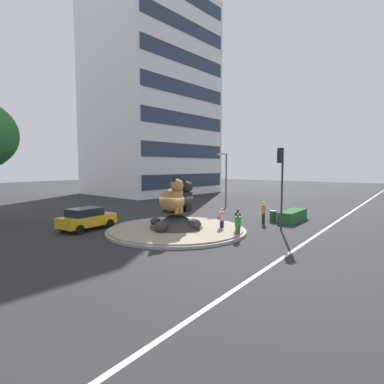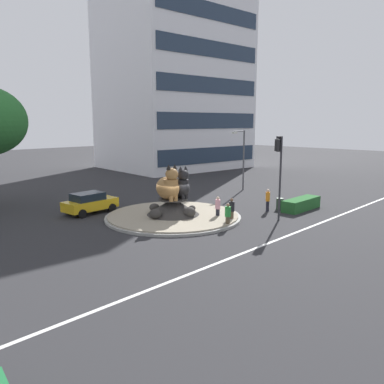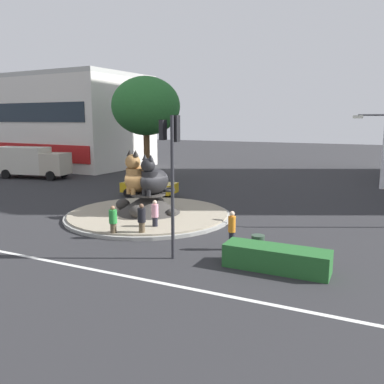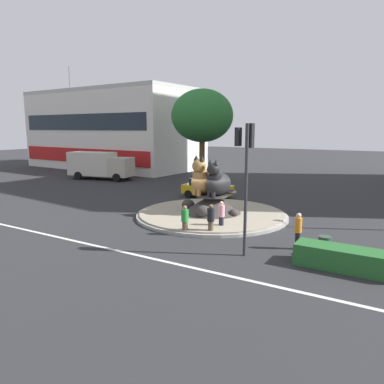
# 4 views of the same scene
# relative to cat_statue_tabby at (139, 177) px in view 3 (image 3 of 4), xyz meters

# --- Properties ---
(ground_plane) EXTENTS (160.00, 160.00, 0.00)m
(ground_plane) POSITION_rel_cat_statue_tabby_xyz_m (0.52, 0.11, -2.37)
(ground_plane) COLOR #28282B
(lane_centreline) EXTENTS (112.00, 0.20, 0.01)m
(lane_centreline) POSITION_rel_cat_statue_tabby_xyz_m (0.52, -8.13, -2.37)
(lane_centreline) COLOR silver
(lane_centreline) RESTS_ON ground
(roundabout_island) EXTENTS (9.73, 9.73, 1.44)m
(roundabout_island) POSITION_rel_cat_statue_tabby_xyz_m (0.50, 0.11, -1.93)
(roundabout_island) COLOR gray
(roundabout_island) RESTS_ON ground
(cat_statue_tabby) EXTENTS (2.00, 2.57, 2.54)m
(cat_statue_tabby) POSITION_rel_cat_statue_tabby_xyz_m (0.00, 0.00, 0.00)
(cat_statue_tabby) COLOR #9E703D
(cat_statue_tabby) RESTS_ON roundabout_island
(cat_statue_black) EXTENTS (1.73, 2.33, 2.33)m
(cat_statue_black) POSITION_rel_cat_statue_tabby_xyz_m (1.01, -0.08, -0.08)
(cat_statue_black) COLOR black
(cat_statue_black) RESTS_ON roundabout_island
(traffic_light_mast) EXTENTS (0.77, 0.48, 5.86)m
(traffic_light_mast) POSITION_rel_cat_statue_tabby_xyz_m (5.19, -5.57, 1.88)
(traffic_light_mast) COLOR #2D2D33
(traffic_light_mast) RESTS_ON ground
(shophouse_block) EXTENTS (25.24, 13.03, 14.26)m
(shophouse_block) POSITION_rel_cat_statue_tabby_xyz_m (-25.79, 19.42, 3.04)
(shophouse_block) COLOR silver
(shophouse_block) RESTS_ON ground
(clipped_hedge_strip) EXTENTS (4.01, 1.20, 0.90)m
(clipped_hedge_strip) POSITION_rel_cat_statue_tabby_xyz_m (9.43, -5.10, -1.92)
(clipped_hedge_strip) COLOR #235B28
(clipped_hedge_strip) RESTS_ON ground
(broadleaf_tree_behind_island) EXTENTS (6.34, 6.34, 9.59)m
(broadleaf_tree_behind_island) POSITION_rel_cat_statue_tabby_xyz_m (-7.45, 12.91, 4.49)
(broadleaf_tree_behind_island) COLOR brown
(broadleaf_tree_behind_island) RESTS_ON ground
(pedestrian_black_shirt) EXTENTS (0.39, 0.39, 1.69)m
(pedestrian_black_shirt) POSITION_rel_cat_statue_tabby_xyz_m (2.47, -3.67, -1.49)
(pedestrian_black_shirt) COLOR brown
(pedestrian_black_shirt) RESTS_ON ground
(pedestrian_green_shirt) EXTENTS (0.39, 0.39, 1.61)m
(pedestrian_green_shirt) POSITION_rel_cat_statue_tabby_xyz_m (1.26, -4.34, -1.53)
(pedestrian_green_shirt) COLOR brown
(pedestrian_green_shirt) RESTS_ON ground
(pedestrian_pink_shirt) EXTENTS (0.36, 0.36, 1.64)m
(pedestrian_pink_shirt) POSITION_rel_cat_statue_tabby_xyz_m (2.47, -2.43, -1.51)
(pedestrian_pink_shirt) COLOR black
(pedestrian_pink_shirt) RESTS_ON ground
(pedestrian_orange_shirt) EXTENTS (0.33, 0.33, 1.75)m
(pedestrian_orange_shirt) POSITION_rel_cat_statue_tabby_xyz_m (7.05, -3.55, -1.43)
(pedestrian_orange_shirt) COLOR black
(pedestrian_orange_shirt) RESTS_ON ground
(sedan_on_far_lane) EXTENTS (4.14, 2.20, 1.59)m
(sedan_on_far_lane) POSITION_rel_cat_statue_tabby_xyz_m (-2.88, 5.69, -1.54)
(sedan_on_far_lane) COLOR gold
(sedan_on_far_lane) RESTS_ON ground
(delivery_box_truck) EXTENTS (7.65, 3.69, 3.01)m
(delivery_box_truck) POSITION_rel_cat_statue_tabby_xyz_m (-18.31, 9.00, -0.74)
(delivery_box_truck) COLOR #B7AD99
(delivery_box_truck) RESTS_ON ground
(litter_bin) EXTENTS (0.56, 0.56, 0.90)m
(litter_bin) POSITION_rel_cat_statue_tabby_xyz_m (8.33, -3.84, -1.92)
(litter_bin) COLOR #2D4233
(litter_bin) RESTS_ON ground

